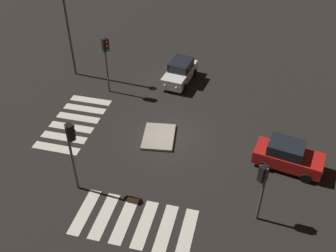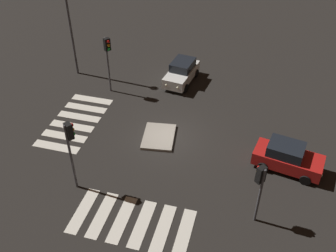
{
  "view_description": "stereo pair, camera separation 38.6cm",
  "coord_description": "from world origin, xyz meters",
  "px_view_note": "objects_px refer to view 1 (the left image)",
  "views": [
    {
      "loc": [
        19.57,
        4.95,
        16.8
      ],
      "look_at": [
        0.0,
        0.0,
        1.0
      ],
      "focal_mm": 41.29,
      "sensor_mm": 36.0,
      "label": 1
    },
    {
      "loc": [
        19.48,
        5.32,
        16.8
      ],
      "look_at": [
        0.0,
        0.0,
        1.0
      ],
      "focal_mm": 41.29,
      "sensor_mm": 36.0,
      "label": 2
    }
  ],
  "objects_px": {
    "traffic_light_east": "(71,142)",
    "street_lamp": "(64,6)",
    "car_red": "(288,156)",
    "traffic_light_north": "(262,180)",
    "car_white": "(180,72)",
    "traffic_light_south": "(106,53)",
    "traffic_island": "(159,137)"
  },
  "relations": [
    {
      "from": "car_red",
      "to": "traffic_light_north",
      "type": "relative_size",
      "value": 1.15
    },
    {
      "from": "traffic_island",
      "to": "car_red",
      "type": "relative_size",
      "value": 0.7
    },
    {
      "from": "car_white",
      "to": "traffic_light_south",
      "type": "height_order",
      "value": "traffic_light_south"
    },
    {
      "from": "car_white",
      "to": "traffic_light_east",
      "type": "xyz_separation_m",
      "value": [
        12.97,
        -3.06,
        2.59
      ]
    },
    {
      "from": "traffic_island",
      "to": "car_red",
      "type": "height_order",
      "value": "car_red"
    },
    {
      "from": "traffic_light_east",
      "to": "car_red",
      "type": "bearing_deg",
      "value": -33.33
    },
    {
      "from": "car_white",
      "to": "traffic_island",
      "type": "bearing_deg",
      "value": 9.5
    },
    {
      "from": "car_red",
      "to": "traffic_light_north",
      "type": "bearing_deg",
      "value": -98.87
    },
    {
      "from": "traffic_light_east",
      "to": "street_lamp",
      "type": "distance_m",
      "value": 13.53
    },
    {
      "from": "traffic_light_south",
      "to": "street_lamp",
      "type": "bearing_deg",
      "value": -169.79
    },
    {
      "from": "car_red",
      "to": "traffic_light_south",
      "type": "distance_m",
      "value": 14.84
    },
    {
      "from": "traffic_light_north",
      "to": "traffic_light_east",
      "type": "distance_m",
      "value": 10.13
    },
    {
      "from": "car_red",
      "to": "street_lamp",
      "type": "distance_m",
      "value": 19.6
    },
    {
      "from": "car_red",
      "to": "traffic_light_north",
      "type": "height_order",
      "value": "traffic_light_north"
    },
    {
      "from": "car_red",
      "to": "traffic_light_south",
      "type": "bearing_deg",
      "value": 169.26
    },
    {
      "from": "traffic_light_south",
      "to": "car_white",
      "type": "bearing_deg",
      "value": 67.39
    },
    {
      "from": "car_red",
      "to": "traffic_light_east",
      "type": "bearing_deg",
      "value": -147.48
    },
    {
      "from": "traffic_island",
      "to": "traffic_light_north",
      "type": "distance_m",
      "value": 8.99
    },
    {
      "from": "car_red",
      "to": "traffic_island",
      "type": "bearing_deg",
      "value": -174.56
    },
    {
      "from": "traffic_light_south",
      "to": "traffic_light_east",
      "type": "bearing_deg",
      "value": -42.15
    },
    {
      "from": "traffic_light_east",
      "to": "street_lamp",
      "type": "relative_size",
      "value": 0.52
    },
    {
      "from": "car_white",
      "to": "street_lamp",
      "type": "height_order",
      "value": "street_lamp"
    },
    {
      "from": "car_red",
      "to": "traffic_light_north",
      "type": "distance_m",
      "value": 5.09
    },
    {
      "from": "traffic_light_south",
      "to": "traffic_island",
      "type": "bearing_deg",
      "value": -4.15
    },
    {
      "from": "car_white",
      "to": "street_lamp",
      "type": "xyz_separation_m",
      "value": [
        1.02,
        -8.89,
        5.04
      ]
    },
    {
      "from": "traffic_light_east",
      "to": "traffic_light_north",
      "type": "bearing_deg",
      "value": -53.74
    },
    {
      "from": "street_lamp",
      "to": "car_red",
      "type": "bearing_deg",
      "value": 67.51
    },
    {
      "from": "car_white",
      "to": "car_red",
      "type": "distance_m",
      "value": 11.93
    },
    {
      "from": "traffic_light_south",
      "to": "street_lamp",
      "type": "height_order",
      "value": "street_lamp"
    },
    {
      "from": "car_red",
      "to": "traffic_light_north",
      "type": "xyz_separation_m",
      "value": [
        4.43,
        -1.56,
        1.96
      ]
    },
    {
      "from": "traffic_light_north",
      "to": "car_red",
      "type": "bearing_deg",
      "value": -68.61
    },
    {
      "from": "car_white",
      "to": "street_lamp",
      "type": "distance_m",
      "value": 10.27
    }
  ]
}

